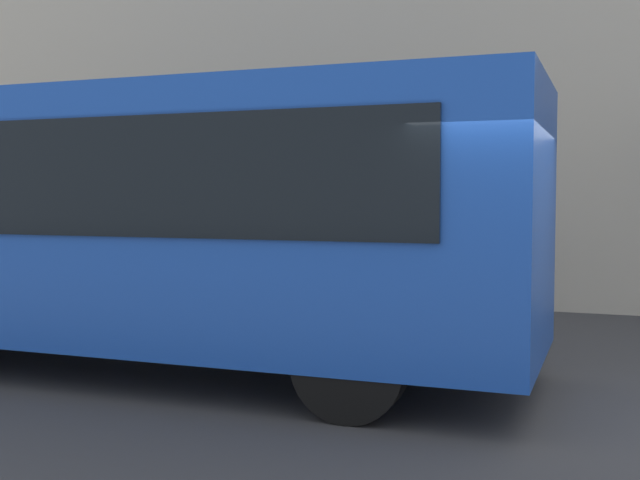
% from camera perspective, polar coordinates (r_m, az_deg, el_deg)
% --- Properties ---
extents(ground_plane, '(60.00, 60.00, 0.00)m').
position_cam_1_polar(ground_plane, '(7.30, 17.94, -12.21)').
color(ground_plane, '#38383A').
extents(red_bus, '(9.05, 2.54, 3.08)m').
position_cam_1_polar(red_bus, '(8.92, -14.23, 1.59)').
color(red_bus, '#1947AD').
rests_on(red_bus, ground_plane).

